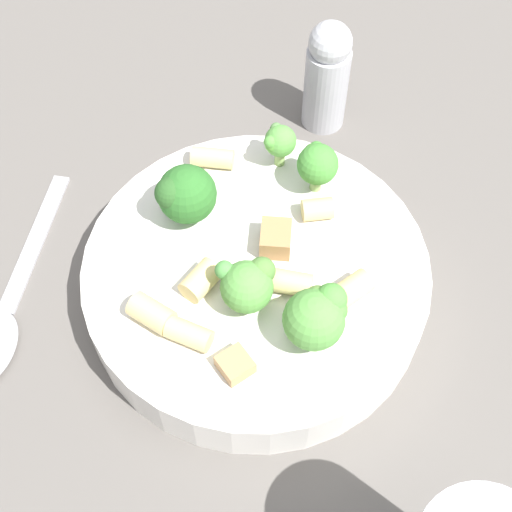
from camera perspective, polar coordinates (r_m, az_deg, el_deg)
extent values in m
plane|color=#5B5651|center=(0.49, 0.00, -3.00)|extent=(2.00, 2.00, 0.00)
cylinder|color=silver|center=(0.47, 0.00, -1.88)|extent=(0.23, 0.23, 0.04)
cylinder|color=white|center=(0.46, 0.00, -0.89)|extent=(0.20, 0.20, 0.01)
torus|color=silver|center=(0.46, 0.00, -0.82)|extent=(0.22, 0.22, 0.00)
cylinder|color=#93B766|center=(0.51, 1.92, 8.03)|extent=(0.01, 0.01, 0.02)
sphere|color=#569942|center=(0.49, 1.96, 9.18)|extent=(0.02, 0.02, 0.02)
sphere|color=#529638|center=(0.49, 1.40, 8.96)|extent=(0.01, 0.01, 0.01)
sphere|color=#548245|center=(0.50, 1.62, 10.15)|extent=(0.01, 0.01, 0.01)
sphere|color=#549D3F|center=(0.49, 1.14, 9.11)|extent=(0.01, 0.01, 0.01)
cylinder|color=#9EC175|center=(0.48, -5.08, 3.83)|extent=(0.01, 0.01, 0.01)
sphere|color=#2D6B28|center=(0.47, -5.25, 5.20)|extent=(0.04, 0.04, 0.04)
sphere|color=#275C27|center=(0.46, -6.70, 5.68)|extent=(0.02, 0.02, 0.02)
sphere|color=#2C5B25|center=(0.46, -6.80, 5.02)|extent=(0.02, 0.02, 0.02)
cylinder|color=#84AD60|center=(0.44, -0.72, -3.53)|extent=(0.01, 0.01, 0.01)
sphere|color=#569942|center=(0.43, -0.74, -2.49)|extent=(0.03, 0.03, 0.03)
sphere|color=#53833A|center=(0.43, 0.46, -1.18)|extent=(0.02, 0.02, 0.02)
sphere|color=#4E9344|center=(0.42, -2.14, -1.43)|extent=(0.01, 0.01, 0.01)
sphere|color=#559242|center=(0.43, 0.34, -1.13)|extent=(0.01, 0.01, 0.01)
cylinder|color=#93B766|center=(0.49, 4.82, 6.03)|extent=(0.01, 0.01, 0.02)
sphere|color=#478E38|center=(0.48, 4.96, 7.32)|extent=(0.03, 0.03, 0.03)
sphere|color=#438E35|center=(0.48, 4.85, 8.53)|extent=(0.01, 0.01, 0.01)
sphere|color=#487D31|center=(0.48, 4.57, 8.24)|extent=(0.01, 0.01, 0.01)
cylinder|color=#93B766|center=(0.43, 4.49, -6.22)|extent=(0.01, 0.01, 0.01)
sphere|color=#569942|center=(0.41, 4.65, -5.09)|extent=(0.04, 0.04, 0.04)
sphere|color=#5A893B|center=(0.41, 4.94, -3.41)|extent=(0.02, 0.02, 0.02)
sphere|color=#4F913B|center=(0.41, 6.29, -4.34)|extent=(0.02, 0.02, 0.02)
sphere|color=#50993E|center=(0.41, 6.02, -3.46)|extent=(0.02, 0.02, 0.02)
cylinder|color=#E0C67F|center=(0.44, 7.59, -2.72)|extent=(0.03, 0.02, 0.02)
cylinder|color=#E0C67F|center=(0.44, -4.44, -1.96)|extent=(0.03, 0.02, 0.02)
cylinder|color=#E0C67F|center=(0.43, -5.37, -6.22)|extent=(0.02, 0.03, 0.01)
cylinder|color=#E0C67F|center=(0.44, 2.81, -2.01)|extent=(0.03, 0.03, 0.02)
cylinder|color=#E0C67F|center=(0.51, -3.49, 7.85)|extent=(0.03, 0.03, 0.01)
cylinder|color=#E0C67F|center=(0.48, 4.94, 3.76)|extent=(0.03, 0.02, 0.01)
cylinder|color=#E0C67F|center=(0.44, -8.35, -4.56)|extent=(0.02, 0.03, 0.02)
cube|color=#A87A4C|center=(0.46, 1.47, 1.48)|extent=(0.03, 0.03, 0.02)
cube|color=tan|center=(0.42, -1.68, -8.68)|extent=(0.02, 0.02, 0.01)
cylinder|color=#B2B2B7|center=(0.57, 5.59, 13.23)|extent=(0.03, 0.03, 0.07)
sphere|color=#B7B7BC|center=(0.54, 5.99, 16.61)|extent=(0.03, 0.03, 0.03)
cube|color=#B2B2B7|center=(0.54, -17.26, 1.22)|extent=(0.11, 0.07, 0.01)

